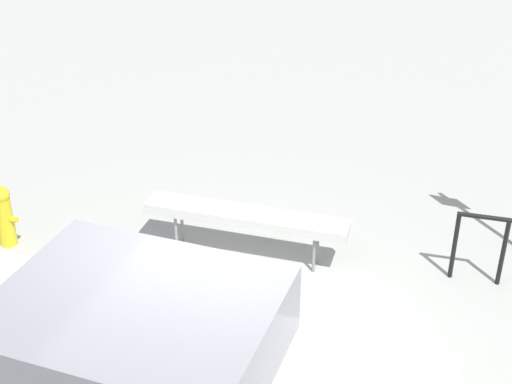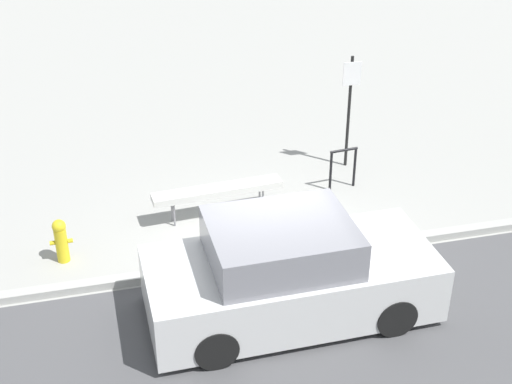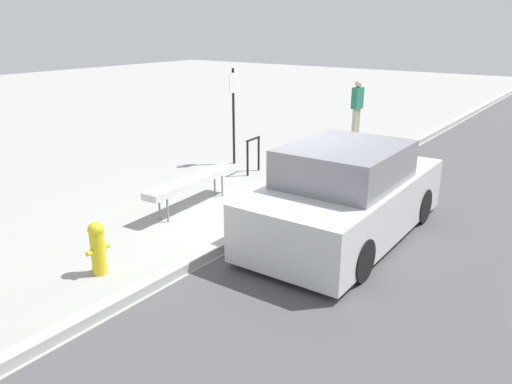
% 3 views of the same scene
% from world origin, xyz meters
% --- Properties ---
extents(ground_plane, '(60.00, 60.00, 0.00)m').
position_xyz_m(ground_plane, '(0.00, 0.00, 0.00)').
color(ground_plane, '#9E9E99').
extents(curb, '(60.00, 0.20, 0.13)m').
position_xyz_m(curb, '(0.00, 0.00, 0.07)').
color(curb, '#A8A8A3').
rests_on(curb, ground_plane).
extents(bench, '(2.35, 0.51, 0.58)m').
position_xyz_m(bench, '(-0.50, 1.64, 0.51)').
color(bench, gray).
rests_on(bench, ground_plane).
extents(bike_rack, '(0.55, 0.10, 0.83)m').
position_xyz_m(bike_rack, '(2.00, 2.07, 0.50)').
color(bike_rack, black).
rests_on(bike_rack, ground_plane).
extents(fire_hydrant, '(0.36, 0.22, 0.77)m').
position_xyz_m(fire_hydrant, '(-3.21, 0.87, 0.41)').
color(fire_hydrant, gold).
rests_on(fire_hydrant, ground_plane).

